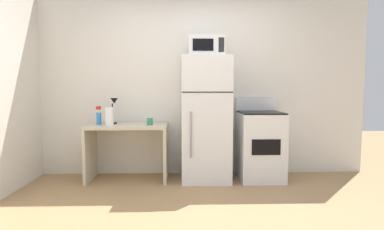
{
  "coord_description": "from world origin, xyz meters",
  "views": [
    {
      "loc": [
        -0.13,
        -2.79,
        1.23
      ],
      "look_at": [
        -0.02,
        1.1,
        0.9
      ],
      "focal_mm": 28.96,
      "sensor_mm": 36.0,
      "label": 1
    }
  ],
  "objects_px": {
    "coffee_mug": "(150,122)",
    "spray_bottle": "(99,117)",
    "oven_range": "(260,145)",
    "desk_lamp": "(114,106)",
    "paper_towel_roll": "(109,116)",
    "microwave": "(206,47)",
    "desk": "(128,142)",
    "refrigerator": "(206,119)"
  },
  "relations": [
    {
      "from": "spray_bottle",
      "to": "oven_range",
      "type": "xyz_separation_m",
      "value": [
        2.17,
        -0.02,
        -0.38
      ]
    },
    {
      "from": "desk_lamp",
      "to": "oven_range",
      "type": "xyz_separation_m",
      "value": [
        1.99,
        -0.1,
        -0.52
      ]
    },
    {
      "from": "desk_lamp",
      "to": "refrigerator",
      "type": "xyz_separation_m",
      "value": [
        1.25,
        -0.11,
        -0.17
      ]
    },
    {
      "from": "paper_towel_roll",
      "to": "oven_range",
      "type": "distance_m",
      "value": 2.05
    },
    {
      "from": "desk",
      "to": "paper_towel_roll",
      "type": "distance_m",
      "value": 0.43
    },
    {
      "from": "spray_bottle",
      "to": "refrigerator",
      "type": "relative_size",
      "value": 0.15
    },
    {
      "from": "desk_lamp",
      "to": "oven_range",
      "type": "bearing_deg",
      "value": -2.95
    },
    {
      "from": "coffee_mug",
      "to": "desk",
      "type": "bearing_deg",
      "value": 168.08
    },
    {
      "from": "coffee_mug",
      "to": "refrigerator",
      "type": "height_order",
      "value": "refrigerator"
    },
    {
      "from": "desk",
      "to": "microwave",
      "type": "bearing_deg",
      "value": -2.58
    },
    {
      "from": "refrigerator",
      "to": "oven_range",
      "type": "distance_m",
      "value": 0.83
    },
    {
      "from": "coffee_mug",
      "to": "microwave",
      "type": "bearing_deg",
      "value": 1.33
    },
    {
      "from": "microwave",
      "to": "refrigerator",
      "type": "bearing_deg",
      "value": 90.33
    },
    {
      "from": "desk_lamp",
      "to": "oven_range",
      "type": "relative_size",
      "value": 0.32
    },
    {
      "from": "microwave",
      "to": "paper_towel_roll",
      "type": "bearing_deg",
      "value": -177.79
    },
    {
      "from": "paper_towel_roll",
      "to": "coffee_mug",
      "type": "relative_size",
      "value": 2.53
    },
    {
      "from": "paper_towel_roll",
      "to": "coffee_mug",
      "type": "xyz_separation_m",
      "value": [
        0.52,
        0.03,
        -0.07
      ]
    },
    {
      "from": "desk",
      "to": "refrigerator",
      "type": "xyz_separation_m",
      "value": [
        1.05,
        -0.03,
        0.31
      ]
    },
    {
      "from": "paper_towel_roll",
      "to": "oven_range",
      "type": "xyz_separation_m",
      "value": [
        2.01,
        0.08,
        -0.4
      ]
    },
    {
      "from": "spray_bottle",
      "to": "microwave",
      "type": "bearing_deg",
      "value": -1.78
    },
    {
      "from": "desk_lamp",
      "to": "oven_range",
      "type": "height_order",
      "value": "desk_lamp"
    },
    {
      "from": "paper_towel_roll",
      "to": "coffee_mug",
      "type": "height_order",
      "value": "paper_towel_roll"
    },
    {
      "from": "paper_towel_roll",
      "to": "microwave",
      "type": "bearing_deg",
      "value": 2.21
    },
    {
      "from": "coffee_mug",
      "to": "spray_bottle",
      "type": "bearing_deg",
      "value": 174.86
    },
    {
      "from": "desk_lamp",
      "to": "coffee_mug",
      "type": "height_order",
      "value": "desk_lamp"
    },
    {
      "from": "spray_bottle",
      "to": "refrigerator",
      "type": "height_order",
      "value": "refrigerator"
    },
    {
      "from": "desk",
      "to": "desk_lamp",
      "type": "height_order",
      "value": "desk_lamp"
    },
    {
      "from": "desk_lamp",
      "to": "paper_towel_roll",
      "type": "relative_size",
      "value": 1.47
    },
    {
      "from": "refrigerator",
      "to": "oven_range",
      "type": "relative_size",
      "value": 1.5
    },
    {
      "from": "desk_lamp",
      "to": "paper_towel_roll",
      "type": "height_order",
      "value": "desk_lamp"
    },
    {
      "from": "paper_towel_roll",
      "to": "coffee_mug",
      "type": "distance_m",
      "value": 0.53
    },
    {
      "from": "coffee_mug",
      "to": "spray_bottle",
      "type": "distance_m",
      "value": 0.69
    },
    {
      "from": "paper_towel_roll",
      "to": "spray_bottle",
      "type": "relative_size",
      "value": 0.96
    },
    {
      "from": "desk",
      "to": "coffee_mug",
      "type": "distance_m",
      "value": 0.42
    },
    {
      "from": "refrigerator",
      "to": "paper_towel_roll",
      "type": "bearing_deg",
      "value": -176.84
    },
    {
      "from": "microwave",
      "to": "spray_bottle",
      "type": "bearing_deg",
      "value": 178.22
    },
    {
      "from": "desk_lamp",
      "to": "spray_bottle",
      "type": "distance_m",
      "value": 0.24
    },
    {
      "from": "spray_bottle",
      "to": "paper_towel_roll",
      "type": "bearing_deg",
      "value": -30.26
    },
    {
      "from": "spray_bottle",
      "to": "oven_range",
      "type": "height_order",
      "value": "oven_range"
    },
    {
      "from": "desk",
      "to": "refrigerator",
      "type": "bearing_deg",
      "value": -1.42
    },
    {
      "from": "desk_lamp",
      "to": "desk",
      "type": "bearing_deg",
      "value": -22.53
    },
    {
      "from": "desk",
      "to": "spray_bottle",
      "type": "distance_m",
      "value": 0.5
    }
  ]
}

